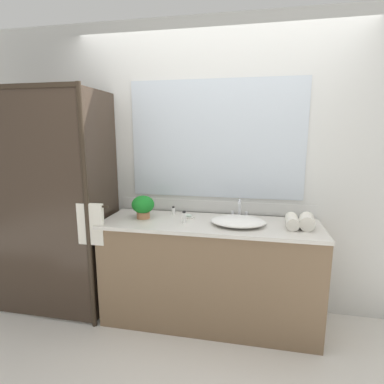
# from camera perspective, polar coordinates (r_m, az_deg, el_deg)

# --- Properties ---
(ground_plane) EXTENTS (8.00, 8.00, 0.00)m
(ground_plane) POSITION_cam_1_polar(r_m,az_deg,el_deg) (2.92, 3.13, -22.82)
(ground_plane) COLOR silver
(wall_back_with_mirror) EXTENTS (4.40, 0.06, 2.60)m
(wall_back_with_mirror) POSITION_cam_1_polar(r_m,az_deg,el_deg) (2.79, 4.44, 4.41)
(wall_back_with_mirror) COLOR silver
(wall_back_with_mirror) RESTS_ON ground_plane
(vanity_cabinet) EXTENTS (1.80, 0.58, 0.90)m
(vanity_cabinet) POSITION_cam_1_polar(r_m,az_deg,el_deg) (2.71, 3.26, -14.77)
(vanity_cabinet) COLOR brown
(vanity_cabinet) RESTS_ON ground_plane
(shower_enclosure) EXTENTS (1.20, 0.59, 2.00)m
(shower_enclosure) POSITION_cam_1_polar(r_m,az_deg,el_deg) (2.81, -23.98, -2.42)
(shower_enclosure) COLOR #2D2319
(shower_enclosure) RESTS_ON ground_plane
(sink_basin) EXTENTS (0.44, 0.34, 0.06)m
(sink_basin) POSITION_cam_1_polar(r_m,az_deg,el_deg) (2.48, 8.63, -5.41)
(sink_basin) COLOR white
(sink_basin) RESTS_ON vanity_cabinet
(faucet) EXTENTS (0.17, 0.15, 0.17)m
(faucet) POSITION_cam_1_polar(r_m,az_deg,el_deg) (2.66, 8.87, -3.68)
(faucet) COLOR silver
(faucet) RESTS_ON vanity_cabinet
(potted_plant) EXTENTS (0.19, 0.19, 0.20)m
(potted_plant) POSITION_cam_1_polar(r_m,az_deg,el_deg) (2.66, -9.17, -2.54)
(potted_plant) COLOR #B77A51
(potted_plant) RESTS_ON vanity_cabinet
(soap_dish) EXTENTS (0.10, 0.07, 0.04)m
(soap_dish) POSITION_cam_1_polar(r_m,az_deg,el_deg) (2.65, -0.74, -4.61)
(soap_dish) COLOR silver
(soap_dish) RESTS_ON vanity_cabinet
(amenity_bottle_body_wash) EXTENTS (0.03, 0.03, 0.07)m
(amenity_bottle_body_wash) POSITION_cam_1_polar(r_m,az_deg,el_deg) (2.76, -3.52, -3.51)
(amenity_bottle_body_wash) COLOR white
(amenity_bottle_body_wash) RESTS_ON vanity_cabinet
(amenity_bottle_shampoo) EXTENTS (0.03, 0.03, 0.10)m
(amenity_bottle_shampoo) POSITION_cam_1_polar(r_m,az_deg,el_deg) (2.51, -1.50, -4.75)
(amenity_bottle_shampoo) COLOR white
(amenity_bottle_shampoo) RESTS_ON vanity_cabinet
(rolled_towel_near_edge) EXTENTS (0.14, 0.20, 0.11)m
(rolled_towel_near_edge) POSITION_cam_1_polar(r_m,az_deg,el_deg) (2.52, 20.76, -5.18)
(rolled_towel_near_edge) COLOR silver
(rolled_towel_near_edge) RESTS_ON vanity_cabinet
(rolled_towel_middle) EXTENTS (0.11, 0.23, 0.10)m
(rolled_towel_middle) POSITION_cam_1_polar(r_m,az_deg,el_deg) (2.51, 18.24, -5.25)
(rolled_towel_middle) COLOR silver
(rolled_towel_middle) RESTS_ON vanity_cabinet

